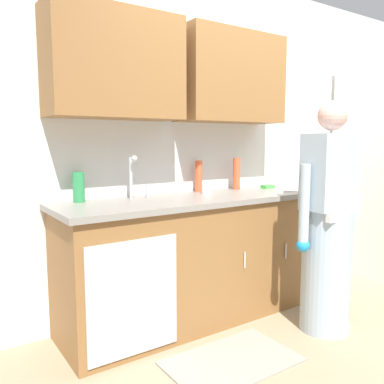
{
  "coord_description": "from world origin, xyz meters",
  "views": [
    {
      "loc": [
        -2.17,
        -1.73,
        1.35
      ],
      "look_at": [
        -0.62,
        0.55,
        1.0
      ],
      "focal_mm": 37.65,
      "sensor_mm": 36.0,
      "label": 1
    }
  ],
  "objects_px": {
    "sponge": "(268,187)",
    "person_at_sink": "(327,235)",
    "bottle_dish_liquid": "(79,187)",
    "cup_by_sink": "(206,189)",
    "sink": "(146,203)",
    "bottle_water_tall": "(237,174)",
    "bottle_water_short": "(199,176)",
    "knife_on_counter": "(295,191)"
  },
  "relations": [
    {
      "from": "sponge",
      "to": "person_at_sink",
      "type": "bearing_deg",
      "value": -102.65
    },
    {
      "from": "bottle_dish_liquid",
      "to": "cup_by_sink",
      "type": "distance_m",
      "value": 0.98
    },
    {
      "from": "sink",
      "to": "person_at_sink",
      "type": "distance_m",
      "value": 1.29
    },
    {
      "from": "bottle_water_tall",
      "to": "bottle_water_short",
      "type": "distance_m",
      "value": 0.36
    },
    {
      "from": "bottle_water_short",
      "to": "knife_on_counter",
      "type": "xyz_separation_m",
      "value": [
        0.65,
        -0.45,
        -0.12
      ]
    },
    {
      "from": "cup_by_sink",
      "to": "bottle_water_short",
      "type": "bearing_deg",
      "value": 78.77
    },
    {
      "from": "sink",
      "to": "knife_on_counter",
      "type": "height_order",
      "value": "sink"
    },
    {
      "from": "sink",
      "to": "bottle_water_tall",
      "type": "relative_size",
      "value": 1.86
    },
    {
      "from": "person_at_sink",
      "to": "bottle_water_tall",
      "type": "height_order",
      "value": "person_at_sink"
    },
    {
      "from": "person_at_sink",
      "to": "cup_by_sink",
      "type": "distance_m",
      "value": 0.96
    },
    {
      "from": "bottle_dish_liquid",
      "to": "knife_on_counter",
      "type": "xyz_separation_m",
      "value": [
        1.64,
        -0.43,
        -0.1
      ]
    },
    {
      "from": "sink",
      "to": "bottle_dish_liquid",
      "type": "xyz_separation_m",
      "value": [
        -0.39,
        0.21,
        0.12
      ]
    },
    {
      "from": "person_at_sink",
      "to": "bottle_water_short",
      "type": "height_order",
      "value": "person_at_sink"
    },
    {
      "from": "bottle_dish_liquid",
      "to": "bottle_water_short",
      "type": "relative_size",
      "value": 0.81
    },
    {
      "from": "cup_by_sink",
      "to": "sponge",
      "type": "bearing_deg",
      "value": 0.16
    },
    {
      "from": "bottle_water_short",
      "to": "knife_on_counter",
      "type": "bearing_deg",
      "value": -34.61
    },
    {
      "from": "cup_by_sink",
      "to": "sponge",
      "type": "relative_size",
      "value": 0.74
    },
    {
      "from": "person_at_sink",
      "to": "sink",
      "type": "bearing_deg",
      "value": 147.21
    },
    {
      "from": "bottle_dish_liquid",
      "to": "sponge",
      "type": "bearing_deg",
      "value": -4.61
    },
    {
      "from": "bottle_water_tall",
      "to": "cup_by_sink",
      "type": "relative_size",
      "value": 3.29
    },
    {
      "from": "bottle_dish_liquid",
      "to": "cup_by_sink",
      "type": "bearing_deg",
      "value": -7.87
    },
    {
      "from": "bottle_water_tall",
      "to": "cup_by_sink",
      "type": "height_order",
      "value": "bottle_water_tall"
    },
    {
      "from": "sponge",
      "to": "bottle_dish_liquid",
      "type": "bearing_deg",
      "value": 175.39
    },
    {
      "from": "person_at_sink",
      "to": "sponge",
      "type": "xyz_separation_m",
      "value": [
        0.17,
        0.77,
        0.26
      ]
    },
    {
      "from": "sponge",
      "to": "bottle_water_short",
      "type": "bearing_deg",
      "value": 167.09
    },
    {
      "from": "bottle_water_tall",
      "to": "bottle_water_short",
      "type": "bearing_deg",
      "value": 172.19
    },
    {
      "from": "bottle_water_tall",
      "to": "sponge",
      "type": "relative_size",
      "value": 2.44
    },
    {
      "from": "person_at_sink",
      "to": "knife_on_counter",
      "type": "height_order",
      "value": "person_at_sink"
    },
    {
      "from": "bottle_dish_liquid",
      "to": "bottle_water_short",
      "type": "xyz_separation_m",
      "value": [
        1.0,
        0.01,
        0.02
      ]
    },
    {
      "from": "sponge",
      "to": "sink",
      "type": "bearing_deg",
      "value": -176.42
    },
    {
      "from": "sink",
      "to": "cup_by_sink",
      "type": "distance_m",
      "value": 0.58
    },
    {
      "from": "bottle_dish_liquid",
      "to": "bottle_water_tall",
      "type": "xyz_separation_m",
      "value": [
        1.36,
        -0.03,
        0.03
      ]
    },
    {
      "from": "bottle_water_tall",
      "to": "knife_on_counter",
      "type": "distance_m",
      "value": 0.51
    },
    {
      "from": "bottle_water_short",
      "to": "knife_on_counter",
      "type": "distance_m",
      "value": 0.79
    },
    {
      "from": "person_at_sink",
      "to": "bottle_water_tall",
      "type": "bearing_deg",
      "value": 96.92
    },
    {
      "from": "sink",
      "to": "knife_on_counter",
      "type": "distance_m",
      "value": 1.27
    },
    {
      "from": "sink",
      "to": "person_at_sink",
      "type": "height_order",
      "value": "person_at_sink"
    },
    {
      "from": "bottle_dish_liquid",
      "to": "bottle_water_tall",
      "type": "relative_size",
      "value": 0.76
    },
    {
      "from": "cup_by_sink",
      "to": "bottle_dish_liquid",
      "type": "bearing_deg",
      "value": 172.13
    },
    {
      "from": "person_at_sink",
      "to": "bottle_dish_liquid",
      "type": "xyz_separation_m",
      "value": [
        -1.46,
        0.9,
        0.35
      ]
    },
    {
      "from": "sink",
      "to": "bottle_water_tall",
      "type": "xyz_separation_m",
      "value": [
        0.96,
        0.17,
        0.15
      ]
    },
    {
      "from": "bottle_water_short",
      "to": "cup_by_sink",
      "type": "distance_m",
      "value": 0.17
    }
  ]
}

